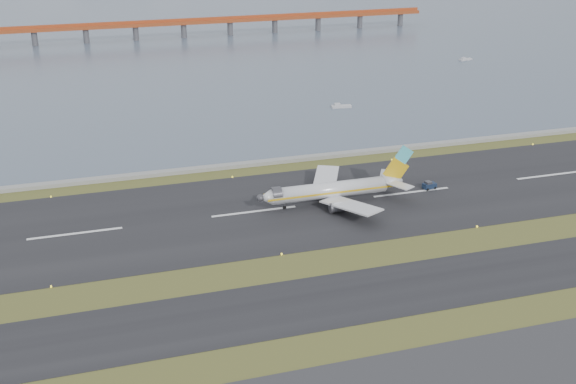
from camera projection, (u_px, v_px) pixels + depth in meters
name	position (u px, v px, depth m)	size (l,w,h in m)	color
ground	(293.00, 272.00, 140.33)	(1000.00, 1000.00, 0.00)	#344619
taxiway_strip	(312.00, 303.00, 129.72)	(1000.00, 18.00, 0.10)	black
runway_strip	(254.00, 212.00, 166.81)	(1000.00, 45.00, 0.10)	black
seawall	(226.00, 166.00, 193.13)	(1000.00, 2.50, 1.00)	gray
red_pier	(183.00, 23.00, 363.69)	(260.00, 5.00, 10.20)	#9D3F1B
airliner	(335.00, 190.00, 170.27)	(38.52, 32.89, 12.80)	silver
pushback_tug	(429.00, 185.00, 179.27)	(3.56, 2.44, 2.11)	#15233B
workboat_near	(341.00, 106.00, 247.23)	(7.02, 2.97, 1.65)	#B4B4B8
workboat_far	(465.00, 59.00, 316.88)	(6.33, 3.03, 1.48)	#B4B4B8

